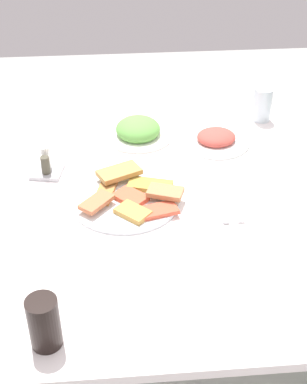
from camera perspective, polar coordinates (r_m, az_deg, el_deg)
ground_plane at (r=2.04m, az=1.57°, el=-17.11°), size 6.00×6.00×0.00m
dining_table at (r=1.59m, az=1.93°, el=-2.95°), size 1.15×0.93×0.71m
pide_platter at (r=1.54m, az=-2.66°, el=-0.49°), size 0.31×0.32×0.05m
salad_plate_greens at (r=1.83m, az=6.55°, el=5.51°), size 0.22×0.22×0.05m
salad_plate_rice at (r=1.85m, az=-1.62°, el=6.43°), size 0.23×0.23×0.07m
soda_can at (r=1.15m, az=-11.34°, el=-13.22°), size 0.09×0.09×0.12m
drinking_glass at (r=1.98m, az=11.28°, el=8.95°), size 0.06×0.06×0.12m
paper_napkin at (r=1.54m, az=7.76°, el=-1.39°), size 0.17×0.17×0.00m
fork at (r=1.54m, az=7.11°, el=-1.31°), size 0.17×0.02×0.00m
spoon at (r=1.54m, az=8.42°, el=-1.23°), size 0.16×0.02×0.00m
condiment_caddy at (r=1.68m, az=-11.11°, el=2.63°), size 0.10×0.10×0.08m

